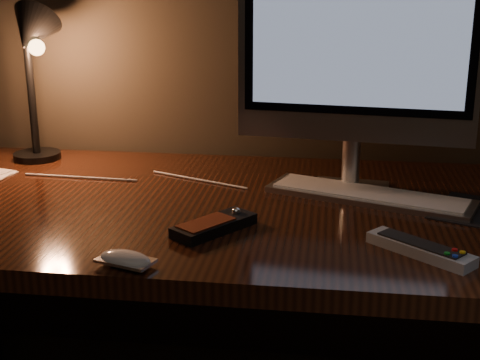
# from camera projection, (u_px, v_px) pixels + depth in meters

# --- Properties ---
(desk) EXTENTS (1.60, 0.75, 0.75)m
(desk) POSITION_uv_depth(u_px,v_px,m) (223.00, 247.00, 1.48)
(desk) COLOR #33170B
(desk) RESTS_ON ground
(monitor) EXTENTS (0.49, 0.16, 0.52)m
(monitor) POSITION_uv_depth(u_px,v_px,m) (357.00, 48.00, 1.36)
(monitor) COLOR silver
(monitor) RESTS_ON desk
(keyboard) EXTENTS (0.44, 0.26, 0.02)m
(keyboard) POSITION_uv_depth(u_px,v_px,m) (369.00, 195.00, 1.40)
(keyboard) COLOR silver
(keyboard) RESTS_ON desk
(mouse) EXTENTS (0.10, 0.07, 0.02)m
(mouse) POSITION_uv_depth(u_px,v_px,m) (126.00, 261.00, 1.07)
(mouse) COLOR white
(mouse) RESTS_ON desk
(media_remote) EXTENTS (0.15, 0.17, 0.03)m
(media_remote) POSITION_uv_depth(u_px,v_px,m) (214.00, 225.00, 1.22)
(media_remote) COLOR black
(media_remote) RESTS_ON desk
(tv_remote) EXTENTS (0.17, 0.16, 0.02)m
(tv_remote) POSITION_uv_depth(u_px,v_px,m) (420.00, 249.00, 1.12)
(tv_remote) COLOR #9C9FA2
(tv_remote) RESTS_ON desk
(desk_lamp) EXTENTS (0.18, 0.20, 0.40)m
(desk_lamp) POSITION_uv_depth(u_px,v_px,m) (32.00, 55.00, 1.59)
(desk_lamp) COLOR black
(desk_lamp) RESTS_ON desk
(cable) EXTENTS (0.51, 0.14, 0.00)m
(cable) POSITION_uv_depth(u_px,v_px,m) (138.00, 180.00, 1.52)
(cable) COLOR white
(cable) RESTS_ON desk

